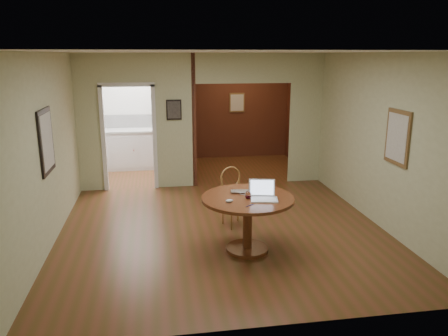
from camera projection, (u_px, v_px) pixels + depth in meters
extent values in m
plane|color=#4F3516|center=(223.00, 231.00, 6.78)|extent=(5.00, 5.00, 0.00)
plane|color=white|center=(223.00, 52.00, 6.10)|extent=(5.00, 5.00, 0.00)
plane|color=beige|center=(265.00, 200.00, 4.06)|extent=(5.00, 0.00, 5.00)
plane|color=beige|center=(46.00, 152.00, 6.06)|extent=(0.00, 5.00, 5.00)
plane|color=beige|center=(381.00, 141.00, 6.83)|extent=(0.00, 5.00, 5.00)
cube|color=beige|center=(89.00, 124.00, 8.49)|extent=(0.50, 2.70, 0.04)
cube|color=beige|center=(174.00, 122.00, 8.74)|extent=(0.80, 2.70, 0.04)
cube|color=beige|center=(306.00, 119.00, 9.16)|extent=(0.70, 2.70, 0.04)
plane|color=silver|center=(139.00, 111.00, 10.54)|extent=(2.70, 0.00, 2.70)
plane|color=#3D1912|center=(237.00, 106.00, 11.40)|extent=(2.70, 0.00, 2.70)
cube|color=#3D1912|center=(189.00, 114.00, 10.00)|extent=(0.08, 2.50, 2.70)
cube|color=black|center=(46.00, 141.00, 6.03)|extent=(0.03, 0.70, 0.90)
cube|color=brown|center=(398.00, 137.00, 6.31)|extent=(0.03, 0.60, 0.80)
cube|color=black|center=(174.00, 110.00, 8.66)|extent=(0.30, 0.03, 0.40)
cube|color=beige|center=(237.00, 103.00, 11.35)|extent=(0.40, 0.03, 0.50)
cube|color=white|center=(140.00, 121.00, 10.59)|extent=(2.00, 0.02, 0.32)
cylinder|color=brown|center=(247.00, 249.00, 6.11)|extent=(0.59, 0.59, 0.05)
cylinder|color=brown|center=(247.00, 224.00, 6.02)|extent=(0.13, 0.13, 0.68)
cylinder|color=brown|center=(248.00, 198.00, 5.92)|extent=(1.26, 1.26, 0.04)
cylinder|color=olive|center=(235.00, 200.00, 6.92)|extent=(0.51, 0.51, 0.03)
cylinder|color=olive|center=(232.00, 217.00, 6.79)|extent=(0.03, 0.03, 0.43)
cylinder|color=olive|center=(247.00, 214.00, 6.92)|extent=(0.03, 0.03, 0.43)
cylinder|color=olive|center=(223.00, 211.00, 7.03)|extent=(0.03, 0.03, 0.43)
cylinder|color=olive|center=(238.00, 208.00, 7.16)|extent=(0.03, 0.03, 0.43)
cylinder|color=olive|center=(222.00, 188.00, 6.92)|extent=(0.02, 0.02, 0.34)
cylinder|color=olive|center=(239.00, 185.00, 7.07)|extent=(0.02, 0.02, 0.34)
torus|color=olive|center=(230.00, 177.00, 6.96)|extent=(0.35, 0.15, 0.37)
cube|color=silver|center=(264.00, 200.00, 5.78)|extent=(0.39, 0.31, 0.02)
cube|color=silver|center=(265.00, 200.00, 5.75)|extent=(0.32, 0.19, 0.00)
cube|color=silver|center=(262.00, 187.00, 5.89)|extent=(0.36, 0.13, 0.23)
cube|color=#8793AC|center=(262.00, 188.00, 5.88)|extent=(0.31, 0.11, 0.19)
imported|color=#B4B4B9|center=(244.00, 193.00, 6.05)|extent=(0.39, 0.29, 0.03)
ellipsoid|color=silver|center=(229.00, 201.00, 5.70)|extent=(0.11, 0.07, 0.04)
cylinder|color=#0C1455|center=(250.00, 205.00, 5.57)|extent=(0.12, 0.08, 0.01)
cube|color=white|center=(141.00, 150.00, 10.48)|extent=(2.00, 0.55, 0.90)
cube|color=silver|center=(140.00, 130.00, 10.36)|extent=(2.06, 0.60, 0.04)
sphere|color=#B20C0C|center=(134.00, 150.00, 10.17)|extent=(0.03, 0.03, 0.03)
sphere|color=#B20C0C|center=(177.00, 149.00, 10.32)|extent=(0.03, 0.03, 0.03)
ellipsoid|color=#C7BA92|center=(165.00, 123.00, 10.41)|extent=(0.33, 0.30, 0.27)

